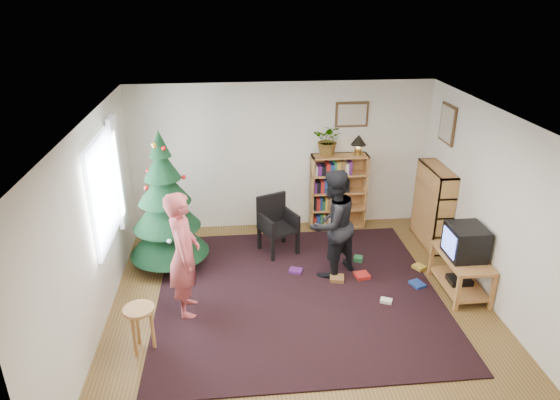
{
  "coord_description": "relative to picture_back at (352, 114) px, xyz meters",
  "views": [
    {
      "loc": [
        -0.82,
        -5.42,
        3.92
      ],
      "look_at": [
        -0.18,
        1.04,
        1.1
      ],
      "focal_mm": 32.0,
      "sensor_mm": 36.0,
      "label": 1
    }
  ],
  "objects": [
    {
      "name": "picture_back",
      "position": [
        0.0,
        0.0,
        0.0
      ],
      "size": [
        0.55,
        0.03,
        0.42
      ],
      "color": "#4C3319",
      "rests_on": "wall_back"
    },
    {
      "name": "person_standing",
      "position": [
        -2.62,
        -2.41,
        -1.11
      ],
      "size": [
        0.44,
        0.64,
        1.67
      ],
      "primitive_type": "imported",
      "rotation": [
        0.0,
        0.0,
        1.64
      ],
      "color": "#B3474A",
      "rests_on": "rug"
    },
    {
      "name": "table_lamp",
      "position": [
        0.11,
        -0.14,
        -0.42
      ],
      "size": [
        0.26,
        0.26,
        0.34
      ],
      "color": "#A57F33",
      "rests_on": "bookshelf_back"
    },
    {
      "name": "wall_right",
      "position": [
        1.35,
        -2.48,
        -0.7
      ],
      "size": [
        0.02,
        5.0,
        2.5
      ],
      "primitive_type": "cube",
      "color": "silver",
      "rests_on": "floor"
    },
    {
      "name": "armchair",
      "position": [
        -1.31,
        -0.89,
        -1.46
      ],
      "size": [
        0.66,
        0.68,
        0.92
      ],
      "rotation": [
        0.0,
        0.0,
        0.42
      ],
      "color": "black",
      "rests_on": "rug"
    },
    {
      "name": "window_pane",
      "position": [
        -3.62,
        -1.88,
        -0.45
      ],
      "size": [
        0.04,
        1.2,
        1.4
      ],
      "primitive_type": "cube",
      "color": "silver",
      "rests_on": "wall_left"
    },
    {
      "name": "bookshelf_back",
      "position": [
        -0.19,
        -0.14,
        -1.29
      ],
      "size": [
        0.95,
        0.3,
        1.3
      ],
      "color": "#B68241",
      "rests_on": "floor"
    },
    {
      "name": "christmas_tree",
      "position": [
        -2.96,
        -1.22,
        -1.07
      ],
      "size": [
        1.16,
        1.16,
        2.11
      ],
      "rotation": [
        0.0,
        0.0,
        0.29
      ],
      "color": "#3F2816",
      "rests_on": "rug"
    },
    {
      "name": "ceiling",
      "position": [
        -1.15,
        -2.48,
        0.55
      ],
      "size": [
        5.0,
        5.0,
        0.0
      ],
      "primitive_type": "plane",
      "rotation": [
        3.14,
        0.0,
        0.0
      ],
      "color": "white",
      "rests_on": "wall_back"
    },
    {
      "name": "curtain",
      "position": [
        -3.58,
        -1.18,
        -0.45
      ],
      "size": [
        0.06,
        0.35,
        1.6
      ],
      "primitive_type": "cube",
      "color": "white",
      "rests_on": "wall_left"
    },
    {
      "name": "crt_tv",
      "position": [
        1.07,
        -2.32,
        -1.18
      ],
      "size": [
        0.47,
        0.5,
        0.44
      ],
      "color": "black",
      "rests_on": "tv_stand"
    },
    {
      "name": "wall_front",
      "position": [
        -1.15,
        -4.97,
        -0.7
      ],
      "size": [
        5.0,
        0.02,
        2.5
      ],
      "primitive_type": "cube",
      "color": "silver",
      "rests_on": "floor"
    },
    {
      "name": "tv_stand",
      "position": [
        1.07,
        -2.32,
        -1.62
      ],
      "size": [
        0.53,
        0.95,
        0.55
      ],
      "color": "#B68241",
      "rests_on": "floor"
    },
    {
      "name": "floor",
      "position": [
        -1.15,
        -2.48,
        -1.95
      ],
      "size": [
        5.0,
        5.0,
        0.0
      ],
      "primitive_type": "plane",
      "color": "brown",
      "rests_on": "ground"
    },
    {
      "name": "picture_right",
      "position": [
        1.33,
        -0.73,
        0.0
      ],
      "size": [
        0.03,
        0.5,
        0.6
      ],
      "color": "#4C3319",
      "rests_on": "wall_right"
    },
    {
      "name": "floor_clutter",
      "position": [
        -0.1,
        -1.89,
        -1.91
      ],
      "size": [
        2.04,
        1.3,
        0.08
      ],
      "color": "#A51E19",
      "rests_on": "rug"
    },
    {
      "name": "potted_plant",
      "position": [
        -0.39,
        -0.14,
        -0.38
      ],
      "size": [
        0.61,
        0.58,
        0.53
      ],
      "primitive_type": "imported",
      "rotation": [
        0.0,
        0.0,
        -0.43
      ],
      "color": "gray",
      "rests_on": "bookshelf_back"
    },
    {
      "name": "rug",
      "position": [
        -1.15,
        -2.17,
        -1.94
      ],
      "size": [
        3.8,
        3.6,
        0.02
      ],
      "primitive_type": "cube",
      "color": "black",
      "rests_on": "floor"
    },
    {
      "name": "wall_back",
      "position": [
        -1.15,
        0.02,
        -0.7
      ],
      "size": [
        5.0,
        0.02,
        2.5
      ],
      "primitive_type": "cube",
      "color": "silver",
      "rests_on": "floor"
    },
    {
      "name": "person_by_chair",
      "position": [
        -0.61,
        -1.69,
        -1.15
      ],
      "size": [
        0.99,
        0.94,
        1.61
      ],
      "primitive_type": "imported",
      "rotation": [
        0.0,
        0.0,
        3.73
      ],
      "color": "black",
      "rests_on": "rug"
    },
    {
      "name": "stool",
      "position": [
        -3.09,
        -3.12,
        -1.5
      ],
      "size": [
        0.35,
        0.35,
        0.58
      ],
      "color": "#B68241",
      "rests_on": "floor"
    },
    {
      "name": "wall_left",
      "position": [
        -3.65,
        -2.48,
        -0.7
      ],
      "size": [
        0.02,
        5.0,
        2.5
      ],
      "primitive_type": "cube",
      "color": "silver",
      "rests_on": "floor"
    },
    {
      "name": "bookshelf_right",
      "position": [
        1.19,
        -0.9,
        -1.29
      ],
      "size": [
        0.3,
        0.95,
        1.3
      ],
      "rotation": [
        0.0,
        0.0,
        1.57
      ],
      "color": "#B68241",
      "rests_on": "floor"
    }
  ]
}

